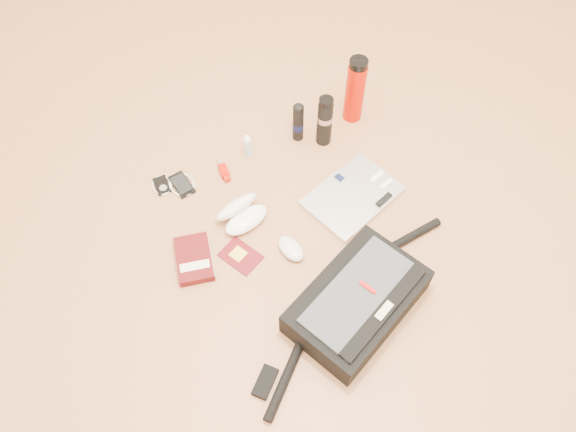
{
  "coord_description": "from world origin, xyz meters",
  "views": [
    {
      "loc": [
        -0.54,
        -0.87,
        1.74
      ],
      "look_at": [
        -0.04,
        0.11,
        0.06
      ],
      "focal_mm": 35.0,
      "sensor_mm": 36.0,
      "label": 1
    }
  ],
  "objects": [
    {
      "name": "ground",
      "position": [
        0.0,
        0.0,
        0.0
      ],
      "size": [
        4.0,
        4.0,
        0.0
      ],
      "primitive_type": "plane",
      "color": "#A66E45",
      "rests_on": "ground"
    },
    {
      "name": "messenger_bag",
      "position": [
        0.01,
        -0.28,
        0.06
      ],
      "size": [
        0.87,
        0.43,
        0.13
      ],
      "rotation": [
        0.0,
        0.0,
        0.39
      ],
      "color": "black",
      "rests_on": "ground"
    },
    {
      "name": "book",
      "position": [
        -0.4,
        0.13,
        0.02
      ],
      "size": [
        0.16,
        0.21,
        0.03
      ],
      "rotation": [
        0.0,
        0.0,
        -0.24
      ],
      "color": "#460A0C",
      "rests_on": "ground"
    },
    {
      "name": "sunglasses_case",
      "position": [
        -0.18,
        0.22,
        0.04
      ],
      "size": [
        0.21,
        0.18,
        0.1
      ],
      "rotation": [
        0.0,
        0.0,
        0.23
      ],
      "color": "white",
      "rests_on": "ground"
    },
    {
      "name": "phone",
      "position": [
        -0.32,
        0.46,
        0.01
      ],
      "size": [
        0.1,
        0.12,
        0.01
      ],
      "rotation": [
        0.0,
        0.0,
        0.12
      ],
      "color": "black",
      "rests_on": "ground"
    },
    {
      "name": "ipod",
      "position": [
        -0.39,
        0.49,
        0.0
      ],
      "size": [
        0.08,
        0.09,
        0.01
      ],
      "rotation": [
        0.0,
        0.0,
        -0.04
      ],
      "color": "black",
      "rests_on": "ground"
    },
    {
      "name": "inhaler",
      "position": [
        -0.15,
        0.44,
        0.01
      ],
      "size": [
        0.03,
        0.11,
        0.03
      ],
      "rotation": [
        0.0,
        0.0,
        -0.09
      ],
      "color": "#B20B00",
      "rests_on": "ground"
    },
    {
      "name": "mouse",
      "position": [
        -0.08,
        0.01,
        0.02
      ],
      "size": [
        0.09,
        0.13,
        0.04
      ],
      "rotation": [
        0.0,
        0.0,
        0.16
      ],
      "color": "silver",
      "rests_on": "ground"
    },
    {
      "name": "thermos_black",
      "position": [
        0.27,
        0.41,
        0.12
      ],
      "size": [
        0.07,
        0.07,
        0.23
      ],
      "rotation": [
        0.0,
        0.0,
        0.2
      ],
      "color": "black",
      "rests_on": "ground"
    },
    {
      "name": "thermos_red",
      "position": [
        0.44,
        0.48,
        0.15
      ],
      "size": [
        0.09,
        0.09,
        0.3
      ],
      "rotation": [
        0.0,
        0.0,
        0.21
      ],
      "color": "#B00E00",
      "rests_on": "ground"
    },
    {
      "name": "aerosol_can",
      "position": [
        0.19,
        0.47,
        0.09
      ],
      "size": [
        0.05,
        0.05,
        0.18
      ],
      "rotation": [
        0.0,
        0.0,
        0.1
      ],
      "color": "black",
      "rests_on": "ground"
    },
    {
      "name": "spray_bottle",
      "position": [
        -0.03,
        0.49,
        0.05
      ],
      "size": [
        0.03,
        0.03,
        0.11
      ],
      "rotation": [
        0.0,
        0.0,
        -0.23
      ],
      "color": "#9FC1DC",
      "rests_on": "ground"
    },
    {
      "name": "laptop",
      "position": [
        0.23,
        0.11,
        0.01
      ],
      "size": [
        0.4,
        0.33,
        0.03
      ],
      "rotation": [
        0.0,
        0.0,
        0.3
      ],
      "color": "silver",
      "rests_on": "ground"
    },
    {
      "name": "passport",
      "position": [
        -0.25,
        0.07,
        0.0
      ],
      "size": [
        0.15,
        0.17,
        0.01
      ],
      "rotation": [
        0.0,
        0.0,
        0.43
      ],
      "color": "#520B12",
      "rests_on": "ground"
    }
  ]
}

